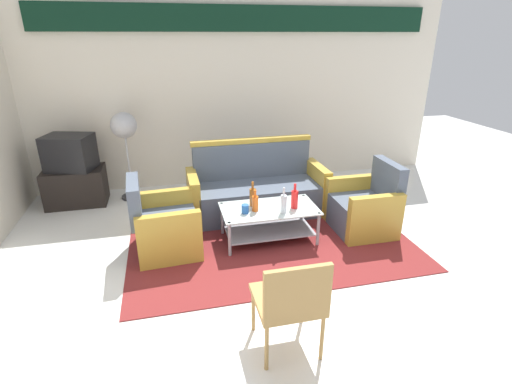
% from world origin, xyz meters
% --- Properties ---
extents(ground_plane, '(14.00, 14.00, 0.00)m').
position_xyz_m(ground_plane, '(0.00, 0.00, 0.00)').
color(ground_plane, white).
extents(wall_back, '(6.52, 0.19, 2.80)m').
position_xyz_m(wall_back, '(0.00, 3.05, 1.48)').
color(wall_back, silver).
rests_on(wall_back, ground).
extents(rug, '(3.22, 2.25, 0.01)m').
position_xyz_m(rug, '(-0.14, 0.93, 0.01)').
color(rug, maroon).
rests_on(rug, ground).
extents(couch, '(1.81, 0.76, 0.96)m').
position_xyz_m(couch, '(-0.11, 1.66, 0.32)').
color(couch, '#4C5666').
rests_on(couch, rug).
extents(armchair_left, '(0.74, 0.80, 0.85)m').
position_xyz_m(armchair_left, '(-1.34, 0.93, 0.29)').
color(armchair_left, '#4C5666').
rests_on(armchair_left, rug).
extents(armchair_right, '(0.70, 0.76, 0.85)m').
position_xyz_m(armchair_right, '(1.06, 0.88, 0.29)').
color(armchair_right, '#4C5666').
rests_on(armchair_right, rug).
extents(coffee_table, '(1.10, 0.60, 0.40)m').
position_xyz_m(coffee_table, '(-0.15, 0.90, 0.27)').
color(coffee_table, silver).
rests_on(coffee_table, rug).
extents(bottle_orange, '(0.07, 0.07, 0.25)m').
position_xyz_m(bottle_orange, '(-0.32, 0.86, 0.50)').
color(bottle_orange, '#D85919').
rests_on(bottle_orange, coffee_table).
extents(bottle_brown, '(0.08, 0.08, 0.30)m').
position_xyz_m(bottle_brown, '(-0.31, 1.00, 0.52)').
color(bottle_brown, brown).
rests_on(bottle_brown, coffee_table).
extents(bottle_red, '(0.08, 0.08, 0.29)m').
position_xyz_m(bottle_red, '(0.14, 0.83, 0.52)').
color(bottle_red, red).
rests_on(bottle_red, coffee_table).
extents(bottle_clear, '(0.07, 0.07, 0.30)m').
position_xyz_m(bottle_clear, '(-0.02, 0.74, 0.52)').
color(bottle_clear, silver).
rests_on(bottle_clear, coffee_table).
extents(cup, '(0.08, 0.08, 0.10)m').
position_xyz_m(cup, '(-0.44, 0.83, 0.46)').
color(cup, '#2659A5').
rests_on(cup, coffee_table).
extents(tv_stand, '(0.80, 0.50, 0.52)m').
position_xyz_m(tv_stand, '(-2.53, 2.55, 0.26)').
color(tv_stand, black).
rests_on(tv_stand, ground).
extents(television, '(0.70, 0.59, 0.48)m').
position_xyz_m(television, '(-2.53, 2.55, 0.76)').
color(television, black).
rests_on(television, tv_stand).
extents(pedestal_fan, '(0.36, 0.36, 1.27)m').
position_xyz_m(pedestal_fan, '(-1.79, 2.60, 1.01)').
color(pedestal_fan, '#2D2D33').
rests_on(pedestal_fan, ground).
extents(wicker_chair, '(0.48, 0.48, 0.84)m').
position_xyz_m(wicker_chair, '(-0.45, -0.84, 0.49)').
color(wicker_chair, '#AD844C').
rests_on(wicker_chair, ground).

